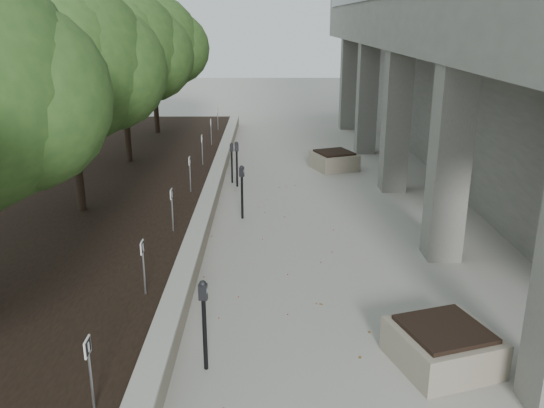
{
  "coord_description": "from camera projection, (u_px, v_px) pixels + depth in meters",
  "views": [
    {
      "loc": [
        -0.28,
        -5.21,
        4.82
      ],
      "look_at": [
        -0.19,
        6.36,
        1.06
      ],
      "focal_mm": 37.65,
      "sensor_mm": 36.0,
      "label": 1
    }
  ],
  "objects": [
    {
      "name": "planting_bed",
      "position": [
        68.0,
        205.0,
        14.9
      ],
      "size": [
        7.0,
        26.0,
        0.4
      ],
      "primitive_type": "cube",
      "color": "black",
      "rests_on": "ground"
    },
    {
      "name": "parking_sign_5",
      "position": [
        190.0,
        174.0,
        15.19
      ],
      "size": [
        0.04,
        0.22,
        0.96
      ],
      "primitive_type": null,
      "color": "black",
      "rests_on": "planting_bed"
    },
    {
      "name": "parking_meter_3",
      "position": [
        242.0,
        192.0,
        14.27
      ],
      "size": [
        0.16,
        0.13,
        1.39
      ],
      "primitive_type": null,
      "rotation": [
        0.0,
        0.0,
        -0.28
      ],
      "color": "black",
      "rests_on": "ground"
    },
    {
      "name": "parking_sign_6",
      "position": [
        202.0,
        150.0,
        18.04
      ],
      "size": [
        0.04,
        0.22,
        0.96
      ],
      "primitive_type": null,
      "color": "black",
      "rests_on": "planting_bed"
    },
    {
      "name": "crabapple_tree_4",
      "position": [
        123.0,
        76.0,
        17.81
      ],
      "size": [
        4.6,
        4.0,
        5.44
      ],
      "primitive_type": null,
      "color": "#294C1D",
      "rests_on": "planting_bed"
    },
    {
      "name": "crabapple_tree_3",
      "position": [
        70.0,
        97.0,
        13.05
      ],
      "size": [
        4.6,
        4.0,
        5.44
      ],
      "primitive_type": null,
      "color": "#294C1D",
      "rests_on": "planting_bed"
    },
    {
      "name": "parking_sign_2",
      "position": [
        91.0,
        375.0,
        6.63
      ],
      "size": [
        0.04,
        0.22,
        0.96
      ],
      "primitive_type": null,
      "color": "black",
      "rests_on": "planting_bed"
    },
    {
      "name": "parking_meter_4",
      "position": [
        237.0,
        164.0,
        17.03
      ],
      "size": [
        0.15,
        0.12,
        1.38
      ],
      "primitive_type": null,
      "rotation": [
        0.0,
        0.0,
        0.15
      ],
      "color": "black",
      "rests_on": "ground"
    },
    {
      "name": "parking_sign_8",
      "position": [
        218.0,
        119.0,
        23.75
      ],
      "size": [
        0.04,
        0.22,
        0.96
      ],
      "primitive_type": null,
      "color": "black",
      "rests_on": "planting_bed"
    },
    {
      "name": "parking_meter_5",
      "position": [
        232.0,
        163.0,
        17.43
      ],
      "size": [
        0.14,
        0.11,
        1.26
      ],
      "primitive_type": null,
      "rotation": [
        0.0,
        0.0,
        0.19
      ],
      "color": "black",
      "rests_on": "ground"
    },
    {
      "name": "crabapple_tree_5",
      "position": [
        153.0,
        64.0,
        22.56
      ],
      "size": [
        4.6,
        4.0,
        5.44
      ],
      "primitive_type": null,
      "color": "#294C1D",
      "rests_on": "planting_bed"
    },
    {
      "name": "parking_sign_7",
      "position": [
        211.0,
        132.0,
        20.9
      ],
      "size": [
        0.04,
        0.22,
        0.96
      ],
      "primitive_type": null,
      "color": "black",
      "rests_on": "planting_bed"
    },
    {
      "name": "planter_front",
      "position": [
        443.0,
        346.0,
        8.27
      ],
      "size": [
        1.66,
        1.66,
        0.62
      ],
      "primitive_type": null,
      "rotation": [
        0.0,
        0.0,
        0.31
      ],
      "color": "gray",
      "rests_on": "ground"
    },
    {
      "name": "retaining_wall",
      "position": [
        209.0,
        203.0,
        14.91
      ],
      "size": [
        0.39,
        26.0,
        0.5
      ],
      "primitive_type": null,
      "color": "gray",
      "rests_on": "ground"
    },
    {
      "name": "berry_scatter",
      "position": [
        277.0,
        276.0,
        11.2
      ],
      "size": [
        3.3,
        14.1,
        0.02
      ],
      "primitive_type": null,
      "color": "maroon",
      "rests_on": "ground"
    },
    {
      "name": "planter_back",
      "position": [
        334.0,
        160.0,
        19.18
      ],
      "size": [
        1.68,
        1.68,
        0.61
      ],
      "primitive_type": null,
      "rotation": [
        0.0,
        0.0,
        0.37
      ],
      "color": "gray",
      "rests_on": "ground"
    },
    {
      "name": "parking_sign_3",
      "position": [
        144.0,
        268.0,
        9.48
      ],
      "size": [
        0.04,
        0.22,
        0.96
      ],
      "primitive_type": null,
      "color": "black",
      "rests_on": "planting_bed"
    },
    {
      "name": "parking_meter_2",
      "position": [
        204.0,
        326.0,
        8.04
      ],
      "size": [
        0.15,
        0.12,
        1.41
      ],
      "primitive_type": null,
      "rotation": [
        0.0,
        0.0,
        -0.14
      ],
      "color": "black",
      "rests_on": "ground"
    },
    {
      "name": "parking_sign_4",
      "position": [
        172.0,
        210.0,
        12.34
      ],
      "size": [
        0.04,
        0.22,
        0.96
      ],
      "primitive_type": null,
      "color": "black",
      "rests_on": "planting_bed"
    }
  ]
}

